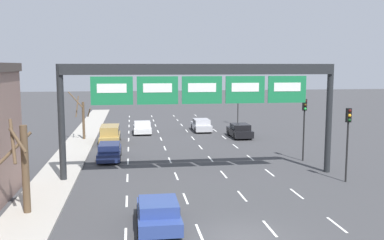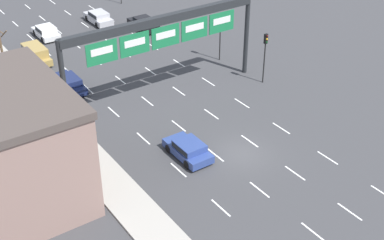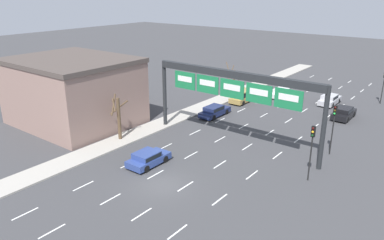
{
  "view_description": "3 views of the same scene",
  "coord_description": "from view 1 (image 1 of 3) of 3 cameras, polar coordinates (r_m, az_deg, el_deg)",
  "views": [
    {
      "loc": [
        -4.58,
        -17.29,
        7.51
      ],
      "look_at": [
        -1.05,
        7.62,
        4.28
      ],
      "focal_mm": 40.0,
      "sensor_mm": 36.0,
      "label": 1
    },
    {
      "loc": [
        -21.61,
        -24.91,
        22.78
      ],
      "look_at": [
        -2.71,
        2.54,
        2.64
      ],
      "focal_mm": 50.0,
      "sensor_mm": 36.0,
      "label": 2
    },
    {
      "loc": [
        18.32,
        -19.82,
        15.14
      ],
      "look_at": [
        -0.96,
        5.24,
        3.94
      ],
      "focal_mm": 35.0,
      "sensor_mm": 36.0,
      "label": 3
    }
  ],
  "objects": [
    {
      "name": "car_white",
      "position": [
        47.62,
        -6.64,
        -0.94
      ],
      "size": [
        1.95,
        4.05,
        1.34
      ],
      "color": "silver",
      "rests_on": "ground_plane"
    },
    {
      "name": "sign_gantry",
      "position": [
        28.31,
        1.25,
        4.8
      ],
      "size": [
        18.52,
        0.7,
        7.6
      ],
      "color": "#232628",
      "rests_on": "ground_plane"
    },
    {
      "name": "traffic_light_mid_block",
      "position": [
        29.04,
        20.09,
        -1.23
      ],
      "size": [
        0.3,
        0.35,
        4.81
      ],
      "color": "black",
      "rests_on": "ground_plane"
    },
    {
      "name": "suv_gold",
      "position": [
        42.17,
        -10.88,
        -1.77
      ],
      "size": [
        1.91,
        4.51,
        1.72
      ],
      "color": "#A88947",
      "rests_on": "ground_plane"
    },
    {
      "name": "traffic_light_far_end",
      "position": [
        54.42,
        6.16,
        2.78
      ],
      "size": [
        0.3,
        0.35,
        4.56
      ],
      "color": "black",
      "rests_on": "ground_plane"
    },
    {
      "name": "traffic_light_near_gantry",
      "position": [
        34.54,
        14.75,
        0.38
      ],
      "size": [
        0.3,
        0.35,
        4.9
      ],
      "color": "black",
      "rests_on": "ground_plane"
    },
    {
      "name": "tree_bare_closest",
      "position": [
        44.08,
        -14.4,
        0.42
      ],
      "size": [
        2.19,
        2.18,
        4.79
      ],
      "color": "brown",
      "rests_on": "sidewalk_left"
    },
    {
      "name": "lane_dashes",
      "position": [
        32.02,
        0.38,
        -6.25
      ],
      "size": [
        10.02,
        67.0,
        0.01
      ],
      "color": "white",
      "rests_on": "ground_plane"
    },
    {
      "name": "tree_bare_second",
      "position": [
        22.95,
        -21.6,
        -5.45
      ],
      "size": [
        1.67,
        2.16,
        4.74
      ],
      "color": "brown",
      "rests_on": "sidewalk_left"
    },
    {
      "name": "car_silver",
      "position": [
        49.02,
        1.24,
        -0.62
      ],
      "size": [
        1.88,
        4.49,
        1.4
      ],
      "color": "#B7B7BC",
      "rests_on": "ground_plane"
    },
    {
      "name": "car_blue",
      "position": [
        20.44,
        -4.51,
        -12.16
      ],
      "size": [
        1.97,
        4.1,
        1.31
      ],
      "color": "navy",
      "rests_on": "ground_plane"
    },
    {
      "name": "car_navy",
      "position": [
        34.89,
        -10.94,
        -4.04
      ],
      "size": [
        1.8,
        4.73,
        1.34
      ],
      "color": "#19234C",
      "rests_on": "ground_plane"
    },
    {
      "name": "car_black",
      "position": [
        45.01,
        6.39,
        -1.35
      ],
      "size": [
        1.93,
        4.34,
        1.44
      ],
      "color": "black",
      "rests_on": "ground_plane"
    },
    {
      "name": "ground_plane",
      "position": [
        19.4,
        6.48,
        -15.52
      ],
      "size": [
        220.0,
        220.0,
        0.0
      ],
      "primitive_type": "plane",
      "color": "#3D3D3F"
    }
  ]
}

